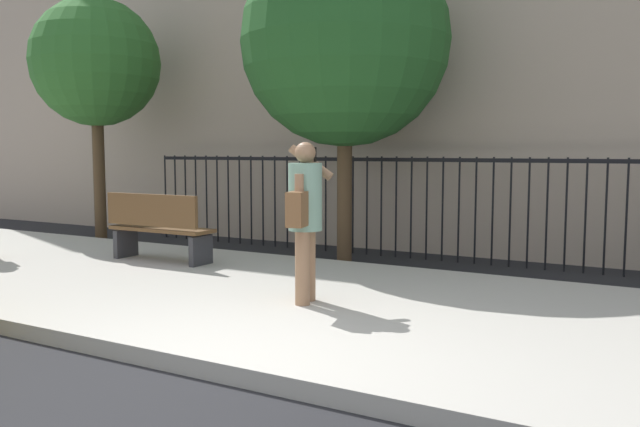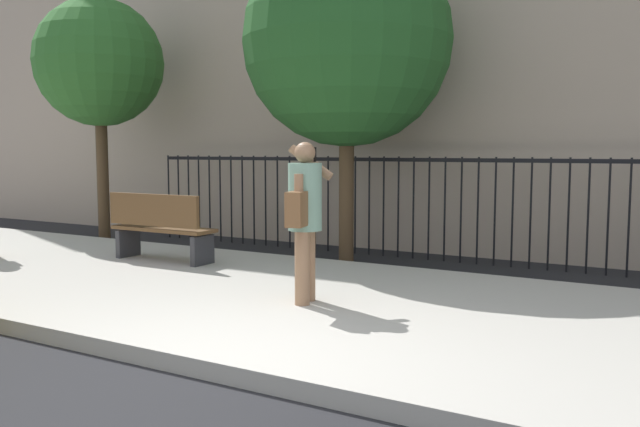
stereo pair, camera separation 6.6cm
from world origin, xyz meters
name	(u,v)px [view 1 (the left image)]	position (x,y,z in m)	size (l,w,h in m)	color
ground_plane	(223,384)	(0.00, 0.00, 0.00)	(60.00, 60.00, 0.00)	black
sidewalk	(357,310)	(0.00, 2.20, 0.07)	(28.00, 4.40, 0.15)	#B2ADA3
iron_fence	(467,196)	(0.00, 5.90, 1.02)	(12.03, 0.04, 1.60)	black
pedestrian_on_phone	(304,211)	(-0.46, 1.93, 1.09)	(0.49, 0.70, 1.63)	#936B4C
street_bench	(157,226)	(-3.52, 3.06, 0.65)	(1.60, 0.45, 0.95)	brown
street_tree_near	(345,42)	(-1.63, 5.06, 3.28)	(3.09, 3.09, 4.84)	#4C3823
street_tree_far	(96,63)	(-6.68, 4.88, 3.28)	(2.34, 2.34, 4.47)	#4C3823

